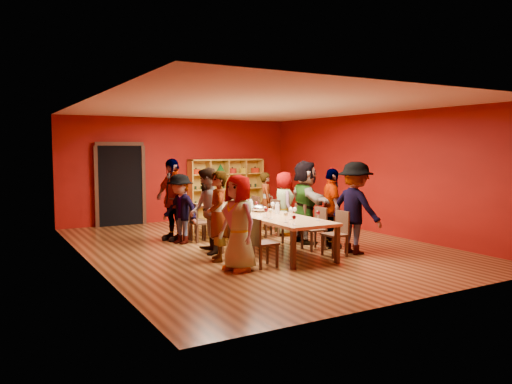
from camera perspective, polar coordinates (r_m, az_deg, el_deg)
room_shell at (r=10.76m, az=0.02°, el=1.69°), size 7.10×9.10×3.04m
tasting_table at (r=10.84m, az=0.02°, el=-2.55°), size 1.10×4.50×0.75m
doorway at (r=14.24m, az=-15.29°, el=0.80°), size 1.40×0.17×2.30m
shelving_unit at (r=15.25m, az=-3.46°, el=0.71°), size 2.40×0.40×1.80m
chair_person_left_0 at (r=8.93m, az=0.48°, el=-5.50°), size 0.42×0.42×0.89m
person_left_0 at (r=8.66m, az=-2.02°, el=-3.54°), size 0.60×0.89×1.67m
chair_person_left_1 at (r=9.67m, az=-2.08°, el=-4.69°), size 0.42×0.42×0.89m
person_left_1 at (r=9.42m, az=-4.40°, el=-2.76°), size 0.63×0.74×1.70m
chair_person_left_2 at (r=10.26m, az=-3.84°, el=-4.13°), size 0.42×0.42×0.89m
person_left_2 at (r=10.07m, az=-5.59°, el=-2.15°), size 0.63×0.93×1.75m
chair_person_left_3 at (r=11.42m, az=-6.65°, el=-3.22°), size 0.42×0.42×0.89m
person_left_3 at (r=11.23m, az=-8.66°, el=-1.93°), size 0.77×1.09×1.56m
chair_person_left_4 at (r=11.86m, az=-7.55°, el=-2.93°), size 0.42×0.42×0.89m
person_left_4 at (r=11.65m, az=-9.51°, el=-0.85°), size 0.83×1.21×1.90m
chair_person_right_0 at (r=10.01m, az=9.34°, el=-4.42°), size 0.42×0.42×0.89m
person_right_0 at (r=10.23m, az=11.28°, el=-1.80°), size 0.70×1.27×1.86m
chair_person_right_1 at (r=10.56m, az=6.94°, el=-3.90°), size 0.42×0.42×0.89m
person_right_1 at (r=10.75m, az=8.65°, el=-1.85°), size 0.81×1.10×1.70m
chair_person_right_2 at (r=11.16m, az=4.63°, el=-3.39°), size 0.42×0.42×0.89m
person_right_2 at (r=11.24m, az=5.66°, el=-1.12°), size 0.87×1.79×1.86m
chair_person_right_3 at (r=12.05m, az=1.78°, el=-2.76°), size 0.42×0.42×0.89m
person_right_3 at (r=12.20m, az=3.23°, el=-1.34°), size 0.60×0.84×1.55m
chair_person_right_4 at (r=12.87m, az=-0.47°, el=-2.26°), size 0.42×0.42×0.89m
person_right_4 at (r=13.06m, az=1.18°, el=-1.03°), size 0.59×0.66×1.50m
wine_glass_0 at (r=9.56m, az=7.10°, el=-2.44°), size 0.08×0.08×0.19m
wine_glass_1 at (r=10.11m, az=4.45°, el=-2.03°), size 0.08×0.08×0.19m
wine_glass_2 at (r=12.42m, az=-5.85°, el=-0.71°), size 0.08×0.08×0.20m
wine_glass_3 at (r=12.17m, az=-4.99°, el=-0.80°), size 0.08×0.08×0.20m
wine_glass_4 at (r=12.57m, az=-2.73°, el=-0.57°), size 0.09×0.09×0.21m
wine_glass_5 at (r=9.28m, az=3.44°, el=-2.59°), size 0.08×0.08×0.20m
wine_glass_6 at (r=11.30m, az=-3.12°, el=-1.28°), size 0.08×0.08×0.19m
wine_glass_7 at (r=10.19m, az=4.00°, el=-1.99°), size 0.07×0.07×0.19m
wine_glass_8 at (r=12.51m, az=-2.97°, el=-0.57°), size 0.09×0.09×0.22m
wine_glass_9 at (r=11.13m, az=0.07°, el=-1.35°), size 0.08×0.08×0.19m
wine_glass_10 at (r=11.48m, az=-3.87°, el=-1.08°), size 0.09×0.09×0.22m
wine_glass_11 at (r=10.62m, az=-1.62°, el=-1.69°), size 0.08×0.08×0.19m
wine_glass_12 at (r=10.88m, az=1.94°, el=-1.44°), size 0.08×0.08×0.21m
wine_glass_13 at (r=10.31m, az=1.05°, el=-1.93°), size 0.07×0.07×0.18m
wine_glass_14 at (r=9.74m, az=1.69°, el=-2.23°), size 0.08×0.08×0.20m
wine_glass_15 at (r=11.74m, az=-0.90°, el=-1.08°), size 0.07×0.07×0.18m
wine_glass_16 at (r=9.00m, az=4.37°, el=-2.95°), size 0.07×0.07×0.18m
wine_glass_17 at (r=9.68m, az=4.02°, el=-2.22°), size 0.09×0.09×0.22m
wine_glass_18 at (r=10.78m, az=-1.85°, el=-1.52°), size 0.08×0.08×0.21m
wine_glass_19 at (r=9.89m, az=1.16°, el=-2.09°), size 0.08×0.08×0.21m
wine_glass_20 at (r=11.89m, az=-1.13°, el=-1.01°), size 0.07×0.07×0.18m
spittoon_bowl at (r=10.83m, az=0.40°, el=-1.88°), size 0.32×0.32×0.17m
carafe_a at (r=10.89m, az=-0.62°, el=-1.59°), size 0.11×0.11×0.27m
carafe_b at (r=10.48m, az=2.44°, el=-1.91°), size 0.11×0.11×0.25m
wine_bottle at (r=12.44m, az=-3.21°, el=-0.75°), size 0.08×0.08×0.33m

